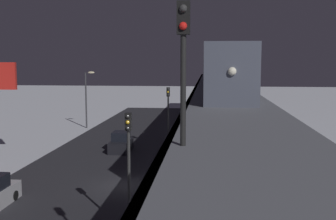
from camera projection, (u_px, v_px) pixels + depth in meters
name	position (u px, v px, depth m)	size (l,w,h in m)	color
ground_plane	(127.00, 185.00, 29.69)	(240.00, 240.00, 0.00)	silver
avenue_asphalt	(70.00, 184.00, 30.11)	(11.00, 99.52, 0.01)	#28282D
elevated_railway	(224.00, 109.00, 28.34)	(5.00, 99.52, 6.60)	slate
subway_train	(219.00, 66.00, 48.11)	(2.94, 55.47, 3.40)	#4C5160
rail_signal	(183.00, 48.00, 11.21)	(0.36, 0.41, 4.00)	black
sedan_black	(121.00, 143.00, 41.08)	(1.80, 4.04, 1.97)	black
traffic_light_near	(129.00, 156.00, 20.75)	(0.32, 0.44, 6.40)	#2D2D2D
traffic_light_mid	(168.00, 109.00, 40.98)	(0.32, 0.44, 6.40)	#2D2D2D
street_lamp_far	(88.00, 93.00, 54.84)	(1.35, 0.44, 7.65)	#38383D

